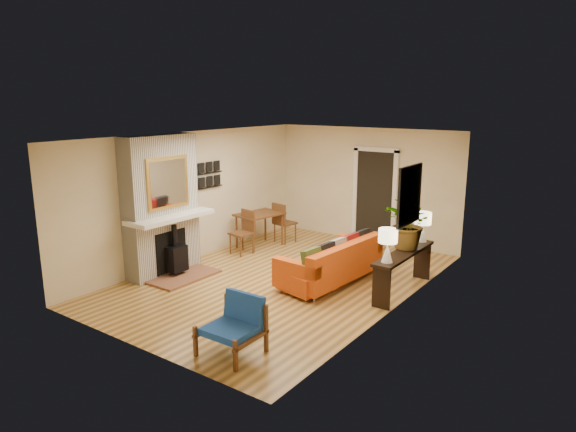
# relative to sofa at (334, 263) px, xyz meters

# --- Properties ---
(room_shell) EXTENTS (6.50, 6.50, 6.50)m
(room_shell) POSITION_rel_sofa_xyz_m (-0.26, 2.23, 0.87)
(room_shell) COLOR tan
(room_shell) RESTS_ON ground
(fireplace) EXTENTS (1.09, 1.68, 2.60)m
(fireplace) POSITION_rel_sofa_xyz_m (-2.87, -1.41, 0.87)
(fireplace) COLOR white
(fireplace) RESTS_ON ground
(sofa) EXTENTS (1.07, 2.20, 0.84)m
(sofa) POSITION_rel_sofa_xyz_m (0.00, 0.00, 0.00)
(sofa) COLOR silver
(sofa) RESTS_ON ground
(ottoman) EXTENTS (0.89, 0.89, 0.38)m
(ottoman) POSITION_rel_sofa_xyz_m (-0.13, -0.69, -0.15)
(ottoman) COLOR silver
(ottoman) RESTS_ON ground
(blue_chair) EXTENTS (0.73, 0.72, 0.75)m
(blue_chair) POSITION_rel_sofa_xyz_m (0.27, -2.96, 0.04)
(blue_chair) COLOR brown
(blue_chair) RESTS_ON ground
(dining_table) EXTENTS (0.92, 1.76, 0.93)m
(dining_table) POSITION_rel_sofa_xyz_m (-2.44, 0.99, 0.24)
(dining_table) COLOR brown
(dining_table) RESTS_ON ground
(console_table) EXTENTS (0.34, 1.85, 0.72)m
(console_table) POSITION_rel_sofa_xyz_m (1.21, 0.27, 0.21)
(console_table) COLOR black
(console_table) RESTS_ON ground
(lamp_near) EXTENTS (0.30, 0.30, 0.54)m
(lamp_near) POSITION_rel_sofa_xyz_m (1.21, -0.42, 0.69)
(lamp_near) COLOR white
(lamp_near) RESTS_ON console_table
(lamp_far) EXTENTS (0.30, 0.30, 0.54)m
(lamp_far) POSITION_rel_sofa_xyz_m (1.21, 1.04, 0.69)
(lamp_far) COLOR white
(lamp_far) RESTS_ON console_table
(houseplant) EXTENTS (1.01, 0.94, 0.90)m
(houseplant) POSITION_rel_sofa_xyz_m (1.20, 0.46, 0.80)
(houseplant) COLOR #1E5919
(houseplant) RESTS_ON console_table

